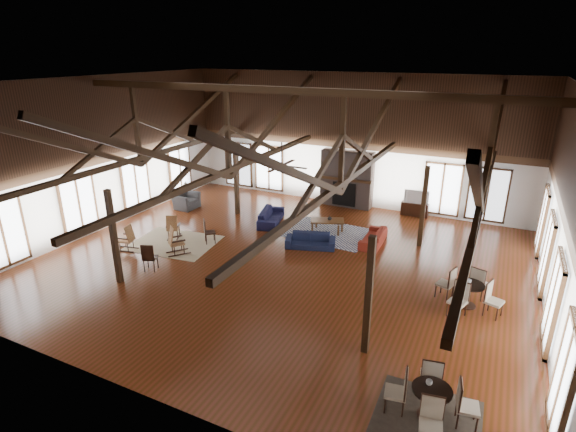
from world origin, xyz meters
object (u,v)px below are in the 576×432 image
at_px(sofa_navy_front, 310,241).
at_px(cafe_table_far, 469,291).
at_px(coffee_table, 327,221).
at_px(cafe_table_near, 431,398).
at_px(armchair, 186,201).
at_px(tv_console, 415,209).
at_px(sofa_orange, 373,237).
at_px(sofa_navy_left, 271,216).

height_order(sofa_navy_front, cafe_table_far, cafe_table_far).
height_order(coffee_table, cafe_table_near, cafe_table_near).
relative_size(armchair, tv_console, 0.92).
distance_m(cafe_table_near, cafe_table_far, 4.74).
bearing_deg(armchair, sofa_orange, -89.19).
distance_m(cafe_table_far, tv_console, 7.54).
bearing_deg(armchair, sofa_navy_left, -87.67).
height_order(sofa_navy_front, armchair, armchair).
distance_m(sofa_navy_front, coffee_table, 1.71).
bearing_deg(coffee_table, sofa_navy_front, -112.07).
xyz_separation_m(sofa_navy_front, sofa_navy_left, (-2.49, 1.58, 0.02)).
height_order(cafe_table_far, tv_console, cafe_table_far).
height_order(armchair, tv_console, armchair).
bearing_deg(sofa_navy_left, coffee_table, -102.60).
distance_m(sofa_navy_front, armchair, 7.10).
bearing_deg(coffee_table, tv_console, 29.54).
bearing_deg(coffee_table, sofa_orange, -31.51).
xyz_separation_m(cafe_table_near, tv_console, (-2.59, 11.71, -0.18)).
xyz_separation_m(sofa_navy_front, tv_console, (2.79, 5.19, 0.03)).
height_order(sofa_navy_front, sofa_navy_left, sofa_navy_left).
height_order(coffee_table, tv_console, tv_console).
distance_m(sofa_navy_front, cafe_table_far, 5.93).
height_order(sofa_orange, cafe_table_near, cafe_table_near).
relative_size(cafe_table_far, tv_console, 1.65).
xyz_separation_m(cafe_table_far, tv_console, (-2.86, 6.98, -0.20)).
xyz_separation_m(sofa_navy_front, cafe_table_far, (5.65, -1.79, 0.23)).
xyz_separation_m(sofa_orange, armchair, (-8.93, 0.20, 0.08)).
relative_size(sofa_navy_left, armchair, 1.85).
xyz_separation_m(sofa_navy_left, tv_console, (5.28, 3.62, 0.00)).
bearing_deg(cafe_table_far, cafe_table_near, -93.26).
bearing_deg(sofa_navy_left, armchair, 74.84).
bearing_deg(sofa_navy_front, tv_console, 43.89).
distance_m(sofa_navy_left, cafe_table_near, 11.29).
relative_size(armchair, cafe_table_near, 0.58).
height_order(sofa_orange, tv_console, tv_console).
relative_size(sofa_orange, coffee_table, 1.23).
bearing_deg(sofa_navy_left, cafe_table_far, -127.87).
distance_m(sofa_orange, armchair, 8.93).
bearing_deg(sofa_navy_left, sofa_orange, -108.19).
bearing_deg(cafe_table_far, sofa_navy_left, 157.56).
relative_size(sofa_orange, cafe_table_far, 0.94).
bearing_deg(tv_console, cafe_table_far, -67.75).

